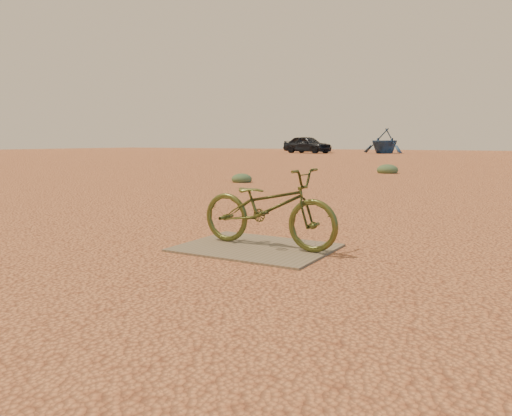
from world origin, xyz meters
The scene contains 8 objects.
ground centered at (0.00, 0.00, 0.00)m, with size 120.00×120.00×0.00m, color #D27F4C.
plywood_board centered at (-0.46, -0.40, 0.01)m, with size 1.55×1.21×0.02m, color #75644F.
bicycle centered at (-0.36, -0.32, 0.44)m, with size 0.56×1.59×0.84m, color #464E1F.
car centered at (-16.89, 38.11, 0.80)m, with size 1.89×4.69×1.60m, color black.
boat_near_left centered at (-17.32, 42.22, 0.48)m, with size 3.32×4.64×0.96m, color silver.
boat_far_left centered at (-10.40, 40.84, 1.15)m, with size 3.77×4.37×2.30m, color navy.
kale_a centered at (-5.05, 6.86, 0.00)m, with size 0.57×0.57×0.31m, color #536C45.
kale_c centered at (-2.59, 12.73, 0.00)m, with size 0.74×0.74×0.41m, color #536C45.
Camera 1 is at (2.10, -4.89, 1.13)m, focal length 35.00 mm.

